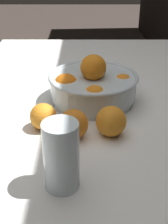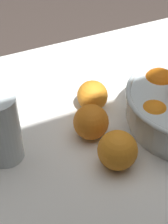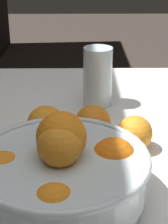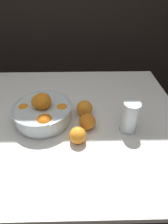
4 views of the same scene
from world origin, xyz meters
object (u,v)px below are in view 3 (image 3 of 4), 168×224
at_px(juice_glass, 98,80).
at_px(orange_loose_front, 93,123).
at_px(fruit_bowl, 63,171).
at_px(orange_loose_aside, 135,133).
at_px(orange_loose_near_bowl, 44,125).

relative_size(juice_glass, orange_loose_front, 1.96).
bearing_deg(juice_glass, orange_loose_front, 174.46).
distance_m(fruit_bowl, orange_loose_aside, 0.22).
relative_size(fruit_bowl, orange_loose_near_bowl, 3.48).
relative_size(orange_loose_near_bowl, orange_loose_front, 1.04).
height_order(fruit_bowl, orange_loose_front, fruit_bowl).
bearing_deg(juice_glass, fruit_bowl, 169.46).
bearing_deg(orange_loose_near_bowl, fruit_bowl, -166.31).
distance_m(orange_loose_near_bowl, orange_loose_aside, 0.20).
xyz_separation_m(fruit_bowl, orange_loose_front, (0.22, -0.06, -0.02)).
height_order(fruit_bowl, juice_glass, fruit_bowl).
bearing_deg(orange_loose_aside, juice_glass, 15.91).
bearing_deg(juice_glass, orange_loose_aside, -164.09).
bearing_deg(orange_loose_aside, fruit_bowl, 139.81).
bearing_deg(fruit_bowl, juice_glass, -10.54).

